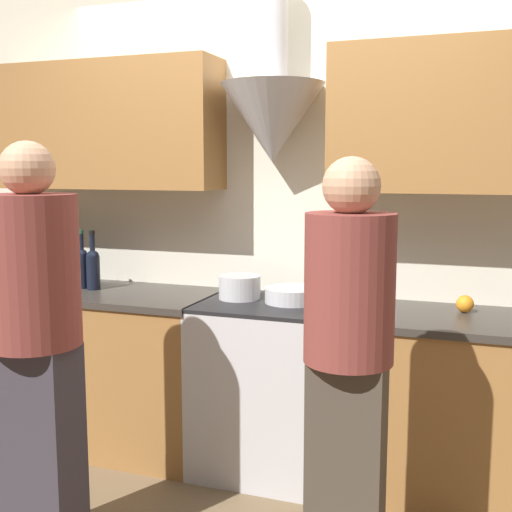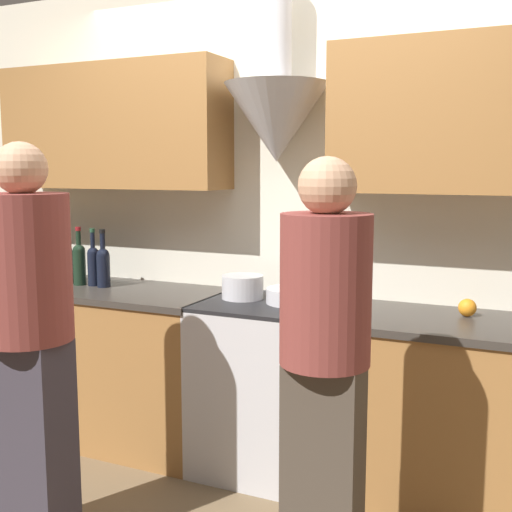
{
  "view_description": "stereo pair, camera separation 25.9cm",
  "coord_description": "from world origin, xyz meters",
  "px_view_note": "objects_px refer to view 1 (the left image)",
  "views": [
    {
      "loc": [
        1.05,
        -2.7,
        1.57
      ],
      "look_at": [
        0.0,
        0.23,
        1.14
      ],
      "focal_mm": 45.0,
      "sensor_mm": 36.0,
      "label": 1
    },
    {
      "loc": [
        1.29,
        -2.6,
        1.57
      ],
      "look_at": [
        0.0,
        0.23,
        1.14
      ],
      "focal_mm": 45.0,
      "sensor_mm": 36.0,
      "label": 2
    }
  ],
  "objects_px": {
    "wine_bottle_4": "(53,264)",
    "person_foreground_right": "(348,366)",
    "person_foreground_left": "(35,335)",
    "mixing_bowl": "(292,295)",
    "wine_bottle_3": "(42,262)",
    "wine_bottle_2": "(27,260)",
    "orange_fruit": "(465,304)",
    "wine_bottle_5": "(67,264)",
    "wine_bottle_7": "(93,267)",
    "stove_range": "(263,385)",
    "wine_bottle_0": "(0,261)",
    "wine_bottle_6": "(82,266)",
    "wine_bottle_1": "(16,260)",
    "stock_pot": "(240,287)"
  },
  "relations": [
    {
      "from": "wine_bottle_7",
      "to": "orange_fruit",
      "type": "xyz_separation_m",
      "value": [
        1.99,
        0.1,
        -0.09
      ]
    },
    {
      "from": "wine_bottle_3",
      "to": "person_foreground_left",
      "type": "xyz_separation_m",
      "value": [
        0.77,
        -1.03,
        -0.11
      ]
    },
    {
      "from": "stock_pot",
      "to": "wine_bottle_6",
      "type": "bearing_deg",
      "value": -178.42
    },
    {
      "from": "wine_bottle_4",
      "to": "person_foreground_right",
      "type": "xyz_separation_m",
      "value": [
        1.9,
        -0.92,
        -0.13
      ]
    },
    {
      "from": "orange_fruit",
      "to": "person_foreground_right",
      "type": "height_order",
      "value": "person_foreground_right"
    },
    {
      "from": "wine_bottle_7",
      "to": "stock_pot",
      "type": "height_order",
      "value": "wine_bottle_7"
    },
    {
      "from": "wine_bottle_4",
      "to": "wine_bottle_6",
      "type": "distance_m",
      "value": 0.18
    },
    {
      "from": "wine_bottle_4",
      "to": "wine_bottle_5",
      "type": "xyz_separation_m",
      "value": [
        0.09,
        -0.0,
        0.0
      ]
    },
    {
      "from": "wine_bottle_4",
      "to": "person_foreground_left",
      "type": "height_order",
      "value": "person_foreground_left"
    },
    {
      "from": "wine_bottle_2",
      "to": "orange_fruit",
      "type": "relative_size",
      "value": 4.29
    },
    {
      "from": "person_foreground_right",
      "to": "orange_fruit",
      "type": "bearing_deg",
      "value": 71.14
    },
    {
      "from": "wine_bottle_6",
      "to": "wine_bottle_5",
      "type": "bearing_deg",
      "value": -169.69
    },
    {
      "from": "wine_bottle_2",
      "to": "person_foreground_left",
      "type": "height_order",
      "value": "person_foreground_left"
    },
    {
      "from": "wine_bottle_7",
      "to": "person_foreground_left",
      "type": "distance_m",
      "value": 1.12
    },
    {
      "from": "wine_bottle_0",
      "to": "mixing_bowl",
      "type": "distance_m",
      "value": 1.79
    },
    {
      "from": "person_foreground_left",
      "to": "person_foreground_right",
      "type": "bearing_deg",
      "value": 5.1
    },
    {
      "from": "wine_bottle_0",
      "to": "wine_bottle_7",
      "type": "height_order",
      "value": "wine_bottle_7"
    },
    {
      "from": "wine_bottle_5",
      "to": "person_foreground_right",
      "type": "relative_size",
      "value": 0.21
    },
    {
      "from": "wine_bottle_3",
      "to": "mixing_bowl",
      "type": "bearing_deg",
      "value": 1.3
    },
    {
      "from": "wine_bottle_0",
      "to": "wine_bottle_6",
      "type": "xyz_separation_m",
      "value": [
        0.56,
        0.02,
        -0.0
      ]
    },
    {
      "from": "wine_bottle_0",
      "to": "wine_bottle_2",
      "type": "relative_size",
      "value": 0.91
    },
    {
      "from": "wine_bottle_2",
      "to": "orange_fruit",
      "type": "height_order",
      "value": "wine_bottle_2"
    },
    {
      "from": "wine_bottle_4",
      "to": "orange_fruit",
      "type": "relative_size",
      "value": 3.9
    },
    {
      "from": "wine_bottle_2",
      "to": "wine_bottle_7",
      "type": "relative_size",
      "value": 1.07
    },
    {
      "from": "person_foreground_right",
      "to": "wine_bottle_5",
      "type": "bearing_deg",
      "value": 153.08
    },
    {
      "from": "mixing_bowl",
      "to": "person_foreground_left",
      "type": "xyz_separation_m",
      "value": [
        -0.73,
        -1.07,
        -0.01
      ]
    },
    {
      "from": "stove_range",
      "to": "wine_bottle_2",
      "type": "relative_size",
      "value": 2.51
    },
    {
      "from": "wine_bottle_5",
      "to": "mixing_bowl",
      "type": "bearing_deg",
      "value": 1.68
    },
    {
      "from": "wine_bottle_1",
      "to": "wine_bottle_5",
      "type": "bearing_deg",
      "value": -3.01
    },
    {
      "from": "wine_bottle_5",
      "to": "wine_bottle_7",
      "type": "bearing_deg",
      "value": 0.75
    },
    {
      "from": "wine_bottle_1",
      "to": "wine_bottle_6",
      "type": "height_order",
      "value": "wine_bottle_6"
    },
    {
      "from": "wine_bottle_6",
      "to": "stock_pot",
      "type": "relative_size",
      "value": 1.52
    },
    {
      "from": "stove_range",
      "to": "stock_pot",
      "type": "xyz_separation_m",
      "value": [
        -0.14,
        0.04,
        0.5
      ]
    },
    {
      "from": "wine_bottle_4",
      "to": "wine_bottle_6",
      "type": "height_order",
      "value": "wine_bottle_6"
    },
    {
      "from": "orange_fruit",
      "to": "person_foreground_right",
      "type": "distance_m",
      "value": 1.08
    },
    {
      "from": "mixing_bowl",
      "to": "person_foreground_right",
      "type": "bearing_deg",
      "value": -62.99
    },
    {
      "from": "wine_bottle_0",
      "to": "orange_fruit",
      "type": "xyz_separation_m",
      "value": [
        2.62,
        0.11,
        -0.09
      ]
    },
    {
      "from": "wine_bottle_3",
      "to": "orange_fruit",
      "type": "xyz_separation_m",
      "value": [
        2.34,
        0.09,
        -0.1
      ]
    },
    {
      "from": "wine_bottle_3",
      "to": "wine_bottle_4",
      "type": "xyz_separation_m",
      "value": [
        0.08,
        -0.0,
        -0.01
      ]
    },
    {
      "from": "wine_bottle_3",
      "to": "mixing_bowl",
      "type": "height_order",
      "value": "wine_bottle_3"
    },
    {
      "from": "wine_bottle_1",
      "to": "wine_bottle_4",
      "type": "xyz_separation_m",
      "value": [
        0.28,
        -0.02,
        -0.0
      ]
    },
    {
      "from": "wine_bottle_5",
      "to": "wine_bottle_0",
      "type": "bearing_deg",
      "value": -179.11
    },
    {
      "from": "wine_bottle_1",
      "to": "wine_bottle_5",
      "type": "distance_m",
      "value": 0.37
    },
    {
      "from": "stove_range",
      "to": "wine_bottle_4",
      "type": "distance_m",
      "value": 1.4
    },
    {
      "from": "wine_bottle_0",
      "to": "wine_bottle_3",
      "type": "bearing_deg",
      "value": 2.37
    },
    {
      "from": "wine_bottle_0",
      "to": "wine_bottle_2",
      "type": "height_order",
      "value": "wine_bottle_2"
    },
    {
      "from": "wine_bottle_1",
      "to": "stock_pot",
      "type": "xyz_separation_m",
      "value": [
        1.41,
        0.02,
        -0.08
      ]
    },
    {
      "from": "wine_bottle_3",
      "to": "person_foreground_left",
      "type": "relative_size",
      "value": 0.21
    },
    {
      "from": "wine_bottle_1",
      "to": "orange_fruit",
      "type": "height_order",
      "value": "wine_bottle_1"
    },
    {
      "from": "wine_bottle_5",
      "to": "orange_fruit",
      "type": "xyz_separation_m",
      "value": [
        2.16,
        0.1,
        -0.1
      ]
    }
  ]
}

